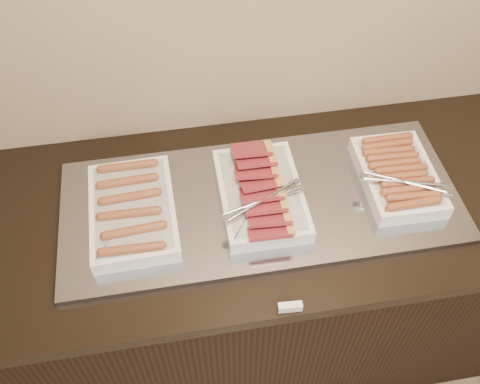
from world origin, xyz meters
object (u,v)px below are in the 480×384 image
object	(u,v)px
dish_left	(133,211)
dish_center	(261,194)
warming_tray	(261,202)
counter	(261,278)
dish_right	(398,175)

from	to	relation	value
dish_left	dish_center	bearing A→B (deg)	-1.91
warming_tray	dish_center	distance (m)	0.04
counter	warming_tray	world-z (taller)	warming_tray
dish_center	dish_right	world-z (taller)	dish_center
dish_center	dish_right	xyz separation A→B (m)	(0.43, -0.00, 0.00)
counter	dish_left	distance (m)	0.64
counter	dish_left	size ratio (longest dim) A/B	5.56
warming_tray	dish_left	bearing A→B (deg)	180.00
dish_left	dish_center	xyz separation A→B (m)	(0.38, -0.00, 0.00)
counter	dish_right	bearing A→B (deg)	-0.61
dish_right	dish_left	bearing A→B (deg)	-179.21
counter	dish_right	size ratio (longest dim) A/B	6.26
warming_tray	counter	bearing A→B (deg)	0.00
counter	dish_right	distance (m)	0.65
dish_right	counter	bearing A→B (deg)	-179.51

